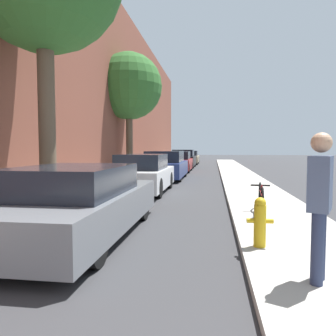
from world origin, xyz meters
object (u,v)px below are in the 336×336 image
object	(u,v)px
parked_car_navy	(165,166)
parked_car_champagne	(190,158)
parked_car_white	(143,174)
fire_hydrant	(260,221)
parked_car_grey	(77,203)
street_tree_far	(129,87)
bicycle	(261,199)
parked_car_red	(178,162)
pedestrian	(320,198)
parked_car_black	(184,159)

from	to	relation	value
parked_car_navy	parked_car_champagne	size ratio (longest dim) A/B	1.08
parked_car_white	parked_car_navy	distance (m)	5.06
parked_car_champagne	fire_hydrant	size ratio (longest dim) A/B	5.82
parked_car_champagne	fire_hydrant	xyz separation A→B (m)	(3.01, -26.56, -0.14)
parked_car_grey	street_tree_far	world-z (taller)	street_tree_far
parked_car_white	parked_car_champagne	size ratio (longest dim) A/B	0.95
parked_car_champagne	bicycle	distance (m)	24.36
parked_car_white	parked_car_champagne	xyz separation A→B (m)	(0.16, 20.28, -0.01)
parked_car_red	fire_hydrant	bearing A→B (deg)	-79.60
street_tree_far	pedestrian	xyz separation A→B (m)	(5.88, -14.12, -3.98)
fire_hydrant	pedestrian	world-z (taller)	pedestrian
parked_car_champagne	fire_hydrant	distance (m)	26.73
parked_car_black	bicycle	size ratio (longest dim) A/B	2.57
parked_car_red	street_tree_far	bearing A→B (deg)	-124.03
street_tree_far	parked_car_red	bearing A→B (deg)	55.97
parked_car_grey	parked_car_red	world-z (taller)	parked_car_red
parked_car_red	parked_car_navy	bearing A→B (deg)	-91.03
parked_car_white	pedestrian	bearing A→B (deg)	-64.21
parked_car_red	parked_car_black	xyz separation A→B (m)	(-0.08, 4.70, 0.05)
parked_car_white	parked_car_black	size ratio (longest dim) A/B	0.98
parked_car_navy	parked_car_grey	bearing A→B (deg)	-89.79
fire_hydrant	parked_car_black	bearing A→B (deg)	98.32
parked_car_grey	street_tree_far	size ratio (longest dim) A/B	0.68
parked_car_navy	pedestrian	xyz separation A→B (m)	(3.57, -12.53, 0.37)
parked_car_champagne	street_tree_far	bearing A→B (deg)	-100.07
fire_hydrant	parked_car_champagne	bearing A→B (deg)	96.46
parked_car_black	pedestrian	xyz separation A→B (m)	(3.55, -22.38, 0.36)
parked_car_champagne	parked_car_white	bearing A→B (deg)	-90.44
parked_car_navy	street_tree_far	size ratio (longest dim) A/B	0.68
parked_car_white	parked_car_red	distance (m)	10.21
bicycle	parked_car_red	bearing A→B (deg)	108.75
parked_car_black	bicycle	bearing A→B (deg)	-79.53
parked_car_navy	bicycle	bearing A→B (deg)	-68.64
parked_car_white	parked_car_red	bearing A→B (deg)	89.23
parked_car_champagne	pedestrian	bearing A→B (deg)	-82.90
parked_car_red	pedestrian	world-z (taller)	pedestrian
parked_car_champagne	bicycle	bearing A→B (deg)	-82.05
parked_car_champagne	pedestrian	distance (m)	27.98
fire_hydrant	pedestrian	xyz separation A→B (m)	(0.45, -1.20, 0.54)
parked_car_grey	pedestrian	distance (m)	3.96
parked_car_champagne	pedestrian	xyz separation A→B (m)	(3.46, -27.76, 0.41)
bicycle	parked_car_white	bearing A→B (deg)	137.72
parked_car_grey	parked_car_white	world-z (taller)	parked_car_white
parked_car_black	parked_car_champagne	world-z (taller)	parked_car_black
parked_car_grey	bicycle	bearing A→B (deg)	28.84
parked_car_navy	parked_car_red	size ratio (longest dim) A/B	1.19
parked_car_red	bicycle	xyz separation A→B (m)	(3.39, -14.05, -0.18)
parked_car_grey	bicycle	world-z (taller)	parked_car_grey
parked_car_white	parked_car_black	distance (m)	14.90
parked_car_white	pedestrian	xyz separation A→B (m)	(3.61, -7.48, 0.40)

